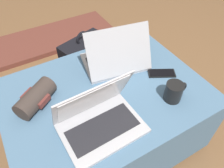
{
  "coord_description": "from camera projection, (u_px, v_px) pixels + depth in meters",
  "views": [
    {
      "loc": [
        -0.35,
        -0.67,
        1.29
      ],
      "look_at": [
        0.02,
        -0.04,
        0.55
      ],
      "focal_mm": 35.0,
      "sensor_mm": 36.0,
      "label": 1
    }
  ],
  "objects": [
    {
      "name": "ground_plane",
      "position": [
        107.0,
        139.0,
        1.45
      ],
      "size": [
        14.0,
        14.0,
        0.0
      ],
      "primitive_type": "plane",
      "color": "brown"
    },
    {
      "name": "ottoman",
      "position": [
        106.0,
        118.0,
        1.28
      ],
      "size": [
        1.02,
        0.76,
        0.47
      ],
      "color": "#2A3D4E",
      "rests_on": "ground_plane"
    },
    {
      "name": "laptop_near",
      "position": [
        99.0,
        118.0,
        0.94
      ],
      "size": [
        0.36,
        0.27,
        0.25
      ],
      "rotation": [
        0.0,
        0.0,
        0.04
      ],
      "color": "#B7B7BC",
      "rests_on": "ottoman"
    },
    {
      "name": "laptop_far",
      "position": [
        116.0,
        58.0,
        1.23
      ],
      "size": [
        0.39,
        0.32,
        0.25
      ],
      "rotation": [
        0.0,
        0.0,
        2.96
      ],
      "color": "#B7B7BC",
      "rests_on": "ottoman"
    },
    {
      "name": "cell_phone",
      "position": [
        162.0,
        73.0,
        1.21
      ],
      "size": [
        0.16,
        0.13,
        0.01
      ],
      "rotation": [
        0.0,
        0.0,
        1.07
      ],
      "color": "black",
      "rests_on": "ottoman"
    },
    {
      "name": "backpack",
      "position": [
        85.0,
        67.0,
        1.62
      ],
      "size": [
        0.35,
        0.26,
        0.53
      ],
      "rotation": [
        0.0,
        0.0,
        3.44
      ],
      "color": "black",
      "rests_on": "ground_plane"
    },
    {
      "name": "wrist_brace",
      "position": [
        36.0,
        98.0,
        1.03
      ],
      "size": [
        0.22,
        0.2,
        0.09
      ],
      "rotation": [
        0.0,
        0.0,
        3.75
      ],
      "color": "#3D332D",
      "rests_on": "ottoman"
    },
    {
      "name": "coffee_mug",
      "position": [
        174.0,
        91.0,
        1.05
      ],
      "size": [
        0.12,
        0.09,
        0.1
      ],
      "color": "black",
      "rests_on": "ottoman"
    },
    {
      "name": "fireplace_hearth",
      "position": [
        45.0,
        40.0,
        2.21
      ],
      "size": [
        1.4,
        0.5,
        0.04
      ],
      "color": "brown",
      "rests_on": "ground_plane"
    }
  ]
}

